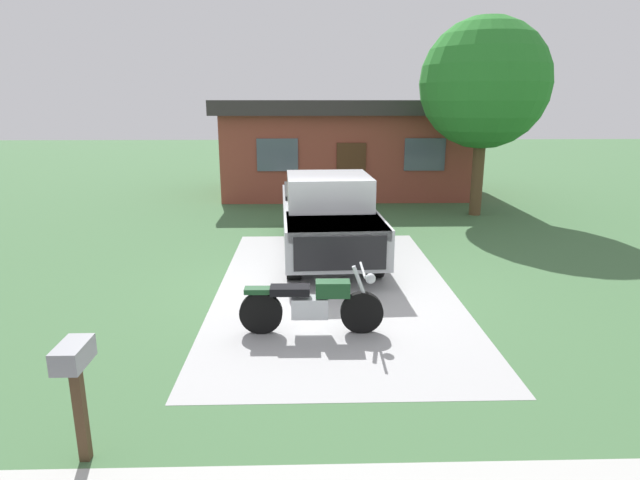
# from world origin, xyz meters

# --- Properties ---
(ground_plane) EXTENTS (80.00, 80.00, 0.00)m
(ground_plane) POSITION_xyz_m (0.00, 0.00, 0.00)
(ground_plane) COLOR #436B41
(driveway_pad) EXTENTS (4.44, 8.02, 0.01)m
(driveway_pad) POSITION_xyz_m (0.00, 0.00, 0.00)
(driveway_pad) COLOR #A8A8A8
(driveway_pad) RESTS_ON ground
(motorcycle) EXTENTS (2.21, 0.70, 1.09)m
(motorcycle) POSITION_xyz_m (-0.45, -2.02, 0.47)
(motorcycle) COLOR black
(motorcycle) RESTS_ON ground
(pickup_truck) EXTENTS (2.27, 5.71, 1.90)m
(pickup_truck) POSITION_xyz_m (-0.06, 2.47, 0.95)
(pickup_truck) COLOR black
(pickup_truck) RESTS_ON ground
(mailbox) EXTENTS (0.26, 0.48, 1.26)m
(mailbox) POSITION_xyz_m (-2.76, -4.95, 0.98)
(mailbox) COLOR #4C3823
(mailbox) RESTS_ON ground
(shade_tree) EXTENTS (3.84, 3.84, 5.90)m
(shade_tree) POSITION_xyz_m (4.79, 6.64, 3.97)
(shade_tree) COLOR brown
(shade_tree) RESTS_ON ground
(neighbor_house) EXTENTS (9.60, 5.60, 3.50)m
(neighbor_house) POSITION_xyz_m (1.03, 11.09, 1.79)
(neighbor_house) COLOR brown
(neighbor_house) RESTS_ON ground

